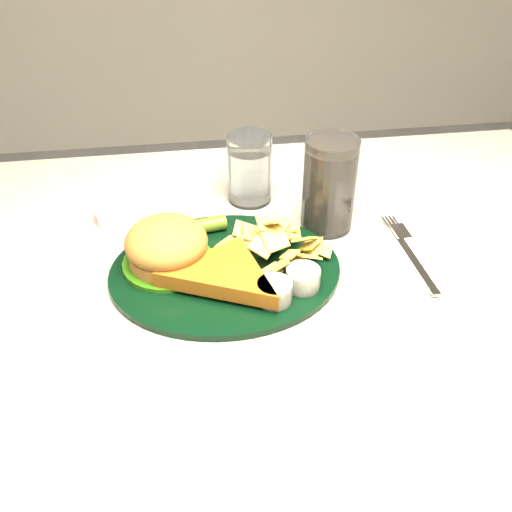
{
  "coord_description": "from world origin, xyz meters",
  "views": [
    {
      "loc": [
        -0.09,
        -0.62,
        1.26
      ],
      "look_at": [
        0.0,
        -0.02,
        0.8
      ],
      "focal_mm": 40.0,
      "sensor_mm": 36.0,
      "label": 1
    }
  ],
  "objects_px": {
    "dinner_plate": "(225,253)",
    "cola_glass": "(329,185)",
    "fork_napkin": "(415,261)",
    "table": "(254,434)",
    "water_glass": "(250,169)"
  },
  "relations": [
    {
      "from": "dinner_plate",
      "to": "cola_glass",
      "type": "xyz_separation_m",
      "value": [
        0.17,
        0.1,
        0.04
      ]
    },
    {
      "from": "dinner_plate",
      "to": "fork_napkin",
      "type": "distance_m",
      "value": 0.27
    },
    {
      "from": "table",
      "to": "dinner_plate",
      "type": "distance_m",
      "value": 0.41
    },
    {
      "from": "water_glass",
      "to": "fork_napkin",
      "type": "distance_m",
      "value": 0.31
    },
    {
      "from": "water_glass",
      "to": "cola_glass",
      "type": "xyz_separation_m",
      "value": [
        0.11,
        -0.1,
        0.02
      ]
    },
    {
      "from": "dinner_plate",
      "to": "cola_glass",
      "type": "distance_m",
      "value": 0.2
    },
    {
      "from": "water_glass",
      "to": "table",
      "type": "bearing_deg",
      "value": -96.41
    },
    {
      "from": "table",
      "to": "water_glass",
      "type": "xyz_separation_m",
      "value": [
        0.02,
        0.2,
        0.43
      ]
    },
    {
      "from": "cola_glass",
      "to": "fork_napkin",
      "type": "height_order",
      "value": "cola_glass"
    },
    {
      "from": "table",
      "to": "cola_glass",
      "type": "height_order",
      "value": "cola_glass"
    },
    {
      "from": "dinner_plate",
      "to": "water_glass",
      "type": "xyz_separation_m",
      "value": [
        0.06,
        0.2,
        0.02
      ]
    },
    {
      "from": "cola_glass",
      "to": "fork_napkin",
      "type": "relative_size",
      "value": 0.87
    },
    {
      "from": "dinner_plate",
      "to": "water_glass",
      "type": "height_order",
      "value": "water_glass"
    },
    {
      "from": "water_glass",
      "to": "cola_glass",
      "type": "relative_size",
      "value": 0.78
    },
    {
      "from": "table",
      "to": "fork_napkin",
      "type": "bearing_deg",
      "value": -3.19
    }
  ]
}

